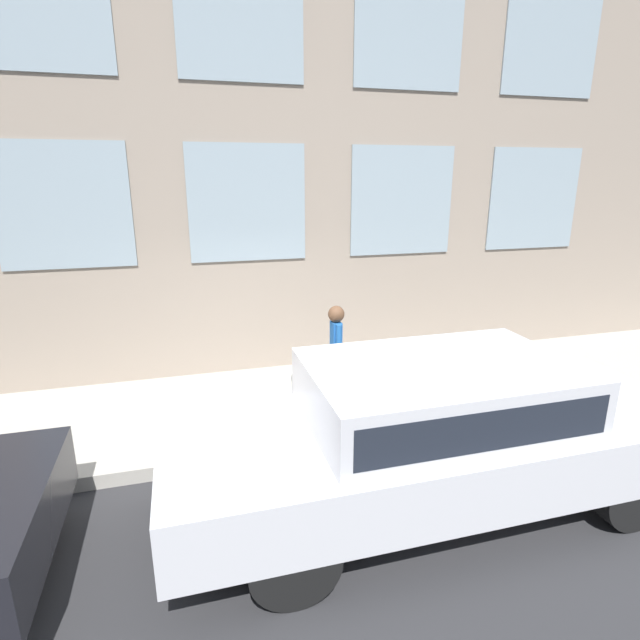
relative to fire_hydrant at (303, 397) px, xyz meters
name	(u,v)px	position (x,y,z in m)	size (l,w,h in m)	color
ground_plane	(287,461)	(-0.47, 0.31, -0.58)	(80.00, 80.00, 0.00)	#2D2D30
sidewalk	(268,407)	(0.84, 0.31, -0.50)	(2.62, 60.00, 0.17)	#B2ADA3
building_facade	(241,81)	(2.30, 0.31, 3.98)	(0.33, 40.00, 9.14)	gray
fire_hydrant	(303,397)	(0.00, 0.00, 0.00)	(0.36, 0.47, 0.80)	gray
person	(336,345)	(0.57, -0.62, 0.43)	(0.34, 0.23, 1.41)	navy
parked_car_silver_near	(437,427)	(-1.64, -0.97, 0.29)	(1.88, 5.31, 1.54)	black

